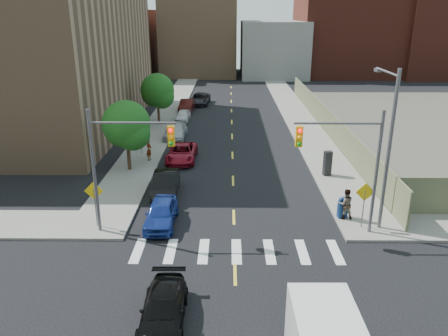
{
  "coord_description": "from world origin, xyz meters",
  "views": [
    {
      "loc": [
        -0.32,
        -15.72,
        11.66
      ],
      "look_at": [
        -0.63,
        11.18,
        2.0
      ],
      "focal_mm": 35.0,
      "sensor_mm": 36.0,
      "label": 1
    }
  ],
  "objects_px": {
    "parked_car_silver": "(176,131)",
    "pedestrian_west": "(149,150)",
    "payphone": "(327,163)",
    "parked_car_maroon": "(187,106)",
    "parked_car_red": "(182,153)",
    "mailbox": "(343,208)",
    "parked_car_blue": "(161,213)",
    "pedestrian_east": "(346,204)",
    "black_sedan": "(164,309)",
    "parked_car_black": "(166,184)",
    "parked_car_white": "(183,115)",
    "parked_car_grey": "(200,99)"
  },
  "relations": [
    {
      "from": "payphone",
      "to": "parked_car_maroon",
      "type": "bearing_deg",
      "value": 109.53
    },
    {
      "from": "parked_car_black",
      "to": "parked_car_white",
      "type": "distance_m",
      "value": 21.08
    },
    {
      "from": "parked_car_black",
      "to": "parked_car_red",
      "type": "distance_m",
      "value": 7.11
    },
    {
      "from": "black_sedan",
      "to": "payphone",
      "type": "height_order",
      "value": "payphone"
    },
    {
      "from": "parked_car_blue",
      "to": "parked_car_maroon",
      "type": "relative_size",
      "value": 0.92
    },
    {
      "from": "parked_car_black",
      "to": "parked_car_white",
      "type": "xyz_separation_m",
      "value": [
        -0.95,
        21.06,
        -0.13
      ]
    },
    {
      "from": "parked_car_white",
      "to": "payphone",
      "type": "bearing_deg",
      "value": -51.89
    },
    {
      "from": "black_sedan",
      "to": "pedestrian_east",
      "type": "height_order",
      "value": "pedestrian_east"
    },
    {
      "from": "parked_car_red",
      "to": "parked_car_grey",
      "type": "relative_size",
      "value": 0.95
    },
    {
      "from": "parked_car_blue",
      "to": "parked_car_grey",
      "type": "relative_size",
      "value": 0.8
    },
    {
      "from": "pedestrian_west",
      "to": "parked_car_maroon",
      "type": "bearing_deg",
      "value": 9.23
    },
    {
      "from": "parked_car_blue",
      "to": "parked_car_white",
      "type": "height_order",
      "value": "parked_car_blue"
    },
    {
      "from": "parked_car_silver",
      "to": "pedestrian_west",
      "type": "distance_m",
      "value": 7.27
    },
    {
      "from": "parked_car_red",
      "to": "pedestrian_west",
      "type": "distance_m",
      "value": 2.67
    },
    {
      "from": "black_sedan",
      "to": "pedestrian_west",
      "type": "height_order",
      "value": "pedestrian_west"
    },
    {
      "from": "mailbox",
      "to": "pedestrian_west",
      "type": "distance_m",
      "value": 16.9
    },
    {
      "from": "parked_car_black",
      "to": "payphone",
      "type": "xyz_separation_m",
      "value": [
        11.55,
        3.47,
        0.32
      ]
    },
    {
      "from": "parked_car_silver",
      "to": "black_sedan",
      "type": "bearing_deg",
      "value": -82.62
    },
    {
      "from": "parked_car_grey",
      "to": "parked_car_blue",
      "type": "bearing_deg",
      "value": -86.31
    },
    {
      "from": "payphone",
      "to": "parked_car_grey",
      "type": "bearing_deg",
      "value": 102.8
    },
    {
      "from": "pedestrian_east",
      "to": "pedestrian_west",
      "type": "bearing_deg",
      "value": -38.37
    },
    {
      "from": "parked_car_silver",
      "to": "pedestrian_west",
      "type": "xyz_separation_m",
      "value": [
        -1.34,
        -7.14,
        0.29
      ]
    },
    {
      "from": "parked_car_white",
      "to": "black_sedan",
      "type": "distance_m",
      "value": 34.0
    },
    {
      "from": "parked_car_black",
      "to": "parked_car_maroon",
      "type": "bearing_deg",
      "value": 89.94
    },
    {
      "from": "parked_car_silver",
      "to": "pedestrian_west",
      "type": "relative_size",
      "value": 2.87
    },
    {
      "from": "pedestrian_east",
      "to": "parked_car_blue",
      "type": "bearing_deg",
      "value": 3.4
    },
    {
      "from": "parked_car_blue",
      "to": "pedestrian_east",
      "type": "relative_size",
      "value": 2.27
    },
    {
      "from": "parked_car_black",
      "to": "parked_car_white",
      "type": "relative_size",
      "value": 1.25
    },
    {
      "from": "parked_car_maroon",
      "to": "mailbox",
      "type": "relative_size",
      "value": 3.54
    },
    {
      "from": "parked_car_red",
      "to": "pedestrian_west",
      "type": "height_order",
      "value": "pedestrian_west"
    },
    {
      "from": "mailbox",
      "to": "black_sedan",
      "type": "bearing_deg",
      "value": -140.43
    },
    {
      "from": "parked_car_blue",
      "to": "mailbox",
      "type": "distance_m",
      "value": 10.64
    },
    {
      "from": "parked_car_white",
      "to": "payphone",
      "type": "height_order",
      "value": "payphone"
    },
    {
      "from": "parked_car_silver",
      "to": "mailbox",
      "type": "distance_m",
      "value": 21.26
    },
    {
      "from": "parked_car_black",
      "to": "black_sedan",
      "type": "relative_size",
      "value": 1.08
    },
    {
      "from": "parked_car_white",
      "to": "parked_car_grey",
      "type": "relative_size",
      "value": 0.7
    },
    {
      "from": "parked_car_blue",
      "to": "black_sedan",
      "type": "relative_size",
      "value": 0.99
    },
    {
      "from": "parked_car_red",
      "to": "parked_car_white",
      "type": "bearing_deg",
      "value": 96.17
    },
    {
      "from": "parked_car_blue",
      "to": "mailbox",
      "type": "xyz_separation_m",
      "value": [
        10.61,
        0.75,
        0.06
      ]
    },
    {
      "from": "parked_car_grey",
      "to": "black_sedan",
      "type": "xyz_separation_m",
      "value": [
        1.33,
        -43.3,
        -0.11
      ]
    },
    {
      "from": "parked_car_blue",
      "to": "payphone",
      "type": "distance_m",
      "value": 13.7
    },
    {
      "from": "parked_car_grey",
      "to": "mailbox",
      "type": "distance_m",
      "value": 35.74
    },
    {
      "from": "mailbox",
      "to": "pedestrian_east",
      "type": "xyz_separation_m",
      "value": [
        0.11,
        -0.12,
        0.3
      ]
    },
    {
      "from": "parked_car_silver",
      "to": "parked_car_white",
      "type": "bearing_deg",
      "value": 91.78
    },
    {
      "from": "parked_car_blue",
      "to": "pedestrian_west",
      "type": "height_order",
      "value": "pedestrian_west"
    },
    {
      "from": "pedestrian_west",
      "to": "pedestrian_east",
      "type": "bearing_deg",
      "value": -115.15
    },
    {
      "from": "black_sedan",
      "to": "payphone",
      "type": "xyz_separation_m",
      "value": [
        9.87,
        16.31,
        0.46
      ]
    },
    {
      "from": "parked_car_black",
      "to": "parked_car_red",
      "type": "xyz_separation_m",
      "value": [
        0.35,
        7.1,
        -0.07
      ]
    },
    {
      "from": "parked_car_maroon",
      "to": "mailbox",
      "type": "bearing_deg",
      "value": -64.87
    },
    {
      "from": "parked_car_silver",
      "to": "mailbox",
      "type": "relative_size",
      "value": 3.83
    }
  ]
}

